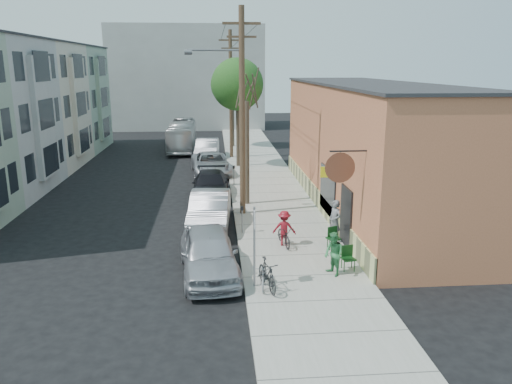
{
  "coord_description": "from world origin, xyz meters",
  "views": [
    {
      "loc": [
        1.1,
        -20.39,
        7.46
      ],
      "look_at": [
        3.04,
        2.93,
        1.5
      ],
      "focal_mm": 35.0,
      "sensor_mm": 36.0,
      "label": 1
    }
  ],
  "objects": [
    {
      "name": "ground",
      "position": [
        0.0,
        0.0,
        0.0
      ],
      "size": [
        120.0,
        120.0,
        0.0
      ],
      "primitive_type": "plane",
      "color": "black"
    },
    {
      "name": "car_0",
      "position": [
        0.8,
        -3.34,
        0.84
      ],
      "size": [
        2.44,
        5.09,
        1.68
      ],
      "primitive_type": "imported",
      "rotation": [
        0.0,
        0.0,
        0.1
      ],
      "color": "#B1B2BA",
      "rests_on": "ground"
    },
    {
      "name": "car_4",
      "position": [
        0.46,
        19.9,
        0.83
      ],
      "size": [
        2.01,
        5.1,
        1.65
      ],
      "primitive_type": "imported",
      "rotation": [
        0.0,
        0.0,
        -0.05
      ],
      "color": "gray",
      "rests_on": "ground"
    },
    {
      "name": "car_3",
      "position": [
        0.8,
        14.08,
        0.76
      ],
      "size": [
        3.07,
        5.71,
        1.52
      ],
      "primitive_type": "imported",
      "rotation": [
        0.0,
        0.0,
        0.1
      ],
      "color": "#AFB0B7",
      "rests_on": "ground"
    },
    {
      "name": "apartment_row",
      "position": [
        -11.85,
        14.0,
        4.5
      ],
      "size": [
        6.3,
        32.0,
        9.0
      ],
      "color": "gray",
      "rests_on": "ground"
    },
    {
      "name": "patron_green",
      "position": [
        5.24,
        -4.05,
        0.94
      ],
      "size": [
        0.85,
        0.95,
        1.59
      ],
      "primitive_type": "imported",
      "rotation": [
        0.0,
        0.0,
        -1.17
      ],
      "color": "#338148",
      "rests_on": "sidewalk"
    },
    {
      "name": "parking_meter_far",
      "position": [
        2.25,
        10.1,
        0.98
      ],
      "size": [
        0.14,
        0.14,
        1.24
      ],
      "color": "slate",
      "rests_on": "sidewalk"
    },
    {
      "name": "parked_bike_a",
      "position": [
        2.76,
        -4.99,
        0.67
      ],
      "size": [
        0.86,
        1.78,
        1.03
      ],
      "primitive_type": "imported",
      "rotation": [
        0.0,
        0.0,
        0.22
      ],
      "color": "black",
      "rests_on": "sidewalk"
    },
    {
      "name": "tree_leafy_mid",
      "position": [
        2.8,
        16.31,
        6.11
      ],
      "size": [
        3.78,
        3.78,
        7.86
      ],
      "color": "#44392C",
      "rests_on": "sidewalk"
    },
    {
      "name": "sign_post",
      "position": [
        2.35,
        -4.72,
        1.83
      ],
      "size": [
        0.07,
        0.45,
        2.8
      ],
      "color": "slate",
      "rests_on": "sidewalk"
    },
    {
      "name": "sidewalk",
      "position": [
        4.25,
        11.0,
        0.07
      ],
      "size": [
        4.5,
        58.0,
        0.15
      ],
      "primitive_type": "cube",
      "color": "#A4A398",
      "rests_on": "ground"
    },
    {
      "name": "parking_meter_near",
      "position": [
        2.25,
        0.86,
        0.98
      ],
      "size": [
        0.14,
        0.14,
        1.24
      ],
      "color": "slate",
      "rests_on": "sidewalk"
    },
    {
      "name": "end_cap_building",
      "position": [
        -2.0,
        42.0,
        6.0
      ],
      "size": [
        18.0,
        8.0,
        12.0
      ],
      "primitive_type": "cube",
      "color": "#A8A7A3",
      "rests_on": "ground"
    },
    {
      "name": "cyclist",
      "position": [
        3.9,
        -0.86,
        0.9
      ],
      "size": [
        1.06,
        0.75,
        1.49
      ],
      "primitive_type": "imported",
      "rotation": [
        0.0,
        0.0,
        2.92
      ],
      "color": "maroon",
      "rests_on": "sidewalk"
    },
    {
      "name": "patron_grey",
      "position": [
        6.09,
        -0.62,
        1.06
      ],
      "size": [
        0.67,
        0.79,
        1.83
      ],
      "primitive_type": "imported",
      "rotation": [
        0.0,
        0.0,
        -1.15
      ],
      "color": "slate",
      "rests_on": "sidewalk"
    },
    {
      "name": "car_1",
      "position": [
        0.8,
        2.19,
        0.85
      ],
      "size": [
        2.12,
        5.24,
        1.69
      ],
      "primitive_type": "imported",
      "rotation": [
        0.0,
        0.0,
        -0.06
      ],
      "color": "gray",
      "rests_on": "ground"
    },
    {
      "name": "utility_pole_far",
      "position": [
        2.45,
        20.1,
        5.34
      ],
      "size": [
        1.8,
        0.28,
        10.0
      ],
      "color": "#503A28",
      "rests_on": "sidewalk"
    },
    {
      "name": "patio_chair_a",
      "position": [
        5.86,
        -1.43,
        0.59
      ],
      "size": [
        0.65,
        0.65,
        0.88
      ],
      "primitive_type": null,
      "rotation": [
        0.0,
        0.0,
        0.39
      ],
      "color": "#103916",
      "rests_on": "sidewalk"
    },
    {
      "name": "bus",
      "position": [
        -1.86,
        24.99,
        1.28
      ],
      "size": [
        2.19,
        9.22,
        2.57
      ],
      "primitive_type": "imported",
      "rotation": [
        0.0,
        0.0,
        0.0
      ],
      "color": "silver",
      "rests_on": "ground"
    },
    {
      "name": "car_2",
      "position": [
        0.8,
        7.79,
        0.73
      ],
      "size": [
        2.17,
        5.1,
        1.47
      ],
      "primitive_type": "imported",
      "rotation": [
        0.0,
        0.0,
        -0.02
      ],
      "color": "black",
      "rests_on": "ground"
    },
    {
      "name": "cyclist_bike",
      "position": [
        3.9,
        -0.86,
        0.57
      ],
      "size": [
        0.8,
        1.68,
        0.85
      ],
      "primitive_type": "imported",
      "rotation": [
        0.0,
        0.0,
        0.15
      ],
      "color": "black",
      "rests_on": "sidewalk"
    },
    {
      "name": "parked_bike_b",
      "position": [
        2.66,
        -4.75,
        0.56
      ],
      "size": [
        0.71,
        1.6,
        0.81
      ],
      "primitive_type": "imported",
      "rotation": [
        0.0,
        0.0,
        -0.11
      ],
      "color": "gray",
      "rests_on": "sidewalk"
    },
    {
      "name": "tree_leafy_far",
      "position": [
        2.8,
        25.71,
        5.73
      ],
      "size": [
        3.95,
        3.95,
        7.57
      ],
      "color": "#44392C",
      "rests_on": "sidewalk"
    },
    {
      "name": "patio_chair_b",
      "position": [
        5.89,
        -3.64,
        0.59
      ],
      "size": [
        0.61,
        0.61,
        0.88
      ],
      "primitive_type": null,
      "rotation": [
        0.0,
        0.0,
        0.24
      ],
      "color": "#103916",
      "rests_on": "sidewalk"
    },
    {
      "name": "utility_pole_near",
      "position": [
        2.39,
        3.96,
        5.41
      ],
      "size": [
        3.57,
        0.28,
        10.0
      ],
      "color": "#503A28",
      "rests_on": "sidewalk"
    },
    {
      "name": "cafe_building",
      "position": [
        8.99,
        4.99,
        3.3
      ],
      "size": [
        6.6,
        20.2,
        6.61
      ],
      "color": "#B96844",
      "rests_on": "ground"
    },
    {
      "name": "tree_bare",
      "position": [
        2.8,
        5.74,
        2.9
      ],
      "size": [
        0.24,
        0.24,
        5.49
      ],
      "color": "#44392C",
      "rests_on": "sidewalk"
    }
  ]
}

